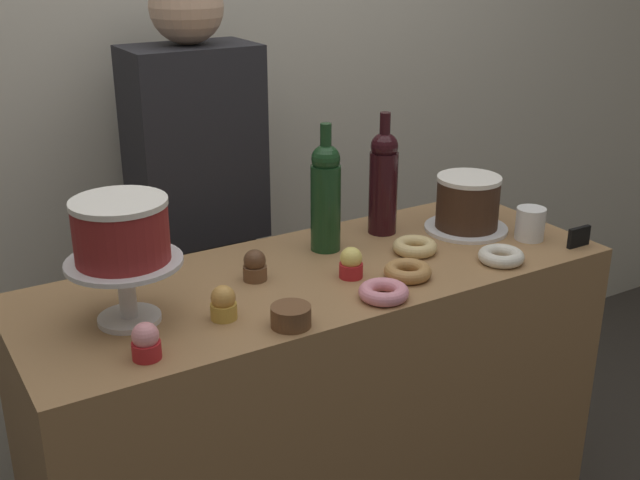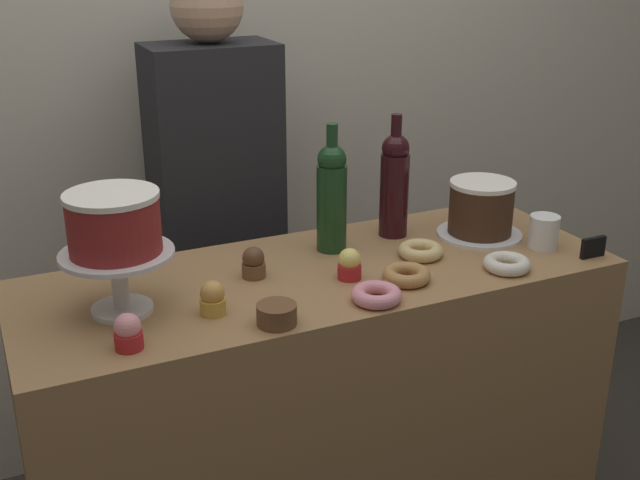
{
  "view_description": "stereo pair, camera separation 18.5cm",
  "coord_description": "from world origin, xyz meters",
  "px_view_note": "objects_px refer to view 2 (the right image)",
  "views": [
    {
      "loc": [
        -0.89,
        -1.48,
        1.68
      ],
      "look_at": [
        0.0,
        0.0,
        1.01
      ],
      "focal_mm": 44.33,
      "sensor_mm": 36.0,
      "label": 1
    },
    {
      "loc": [
        -0.72,
        -1.56,
        1.68
      ],
      "look_at": [
        0.0,
        0.0,
        1.01
      ],
      "focal_mm": 44.33,
      "sensor_mm": 36.0,
      "label": 2
    }
  ],
  "objects_px": {
    "cupcake_lemon": "(350,264)",
    "white_layer_cake": "(114,222)",
    "wine_bottle_green": "(332,195)",
    "price_sign_chalkboard": "(593,247)",
    "donut_maple": "(406,275)",
    "barista_figure": "(218,235)",
    "cupcake_caramel": "(213,298)",
    "cupcake_chocolate": "(254,263)",
    "cake_stand_pedestal": "(119,271)",
    "cookie_stack": "(277,314)",
    "cupcake_strawberry": "(128,332)",
    "donut_pink": "(376,295)",
    "coffee_cup_ceramic": "(544,232)",
    "wine_bottle_dark_red": "(394,183)",
    "chocolate_round_cake": "(481,207)",
    "donut_sugar": "(507,264)",
    "donut_glazed": "(421,251)"
  },
  "relations": [
    {
      "from": "cake_stand_pedestal",
      "to": "cupcake_strawberry",
      "type": "xyz_separation_m",
      "value": [
        -0.02,
        -0.17,
        -0.06
      ]
    },
    {
      "from": "donut_maple",
      "to": "cookie_stack",
      "type": "distance_m",
      "value": 0.36
    },
    {
      "from": "wine_bottle_green",
      "to": "price_sign_chalkboard",
      "type": "height_order",
      "value": "wine_bottle_green"
    },
    {
      "from": "donut_glazed",
      "to": "donut_sugar",
      "type": "relative_size",
      "value": 1.0
    },
    {
      "from": "price_sign_chalkboard",
      "to": "donut_maple",
      "type": "bearing_deg",
      "value": 172.18
    },
    {
      "from": "white_layer_cake",
      "to": "cupcake_caramel",
      "type": "relative_size",
      "value": 2.61
    },
    {
      "from": "donut_maple",
      "to": "donut_sugar",
      "type": "height_order",
      "value": "same"
    },
    {
      "from": "chocolate_round_cake",
      "to": "donut_maple",
      "type": "xyz_separation_m",
      "value": [
        -0.33,
        -0.17,
        -0.06
      ]
    },
    {
      "from": "donut_maple",
      "to": "barista_figure",
      "type": "height_order",
      "value": "barista_figure"
    },
    {
      "from": "donut_glazed",
      "to": "white_layer_cake",
      "type": "bearing_deg",
      "value": 179.55
    },
    {
      "from": "cupcake_strawberry",
      "to": "donut_pink",
      "type": "height_order",
      "value": "cupcake_strawberry"
    },
    {
      "from": "cupcake_chocolate",
      "to": "cookie_stack",
      "type": "distance_m",
      "value": 0.25
    },
    {
      "from": "donut_maple",
      "to": "donut_glazed",
      "type": "distance_m",
      "value": 0.16
    },
    {
      "from": "cupcake_caramel",
      "to": "cupcake_chocolate",
      "type": "bearing_deg",
      "value": 44.72
    },
    {
      "from": "wine_bottle_green",
      "to": "donut_maple",
      "type": "relative_size",
      "value": 2.91
    },
    {
      "from": "cupcake_caramel",
      "to": "coffee_cup_ceramic",
      "type": "height_order",
      "value": "coffee_cup_ceramic"
    },
    {
      "from": "wine_bottle_green",
      "to": "cupcake_caramel",
      "type": "height_order",
      "value": "wine_bottle_green"
    },
    {
      "from": "wine_bottle_dark_red",
      "to": "wine_bottle_green",
      "type": "relative_size",
      "value": 1.0
    },
    {
      "from": "wine_bottle_green",
      "to": "cupcake_strawberry",
      "type": "distance_m",
      "value": 0.66
    },
    {
      "from": "wine_bottle_dark_red",
      "to": "cupcake_chocolate",
      "type": "bearing_deg",
      "value": -166.46
    },
    {
      "from": "donut_pink",
      "to": "coffee_cup_ceramic",
      "type": "bearing_deg",
      "value": 10.55
    },
    {
      "from": "cake_stand_pedestal",
      "to": "donut_glazed",
      "type": "height_order",
      "value": "cake_stand_pedestal"
    },
    {
      "from": "cake_stand_pedestal",
      "to": "cupcake_caramel",
      "type": "xyz_separation_m",
      "value": [
        0.17,
        -0.09,
        -0.06
      ]
    },
    {
      "from": "cupcake_chocolate",
      "to": "donut_sugar",
      "type": "xyz_separation_m",
      "value": [
        0.56,
        -0.22,
        -0.02
      ]
    },
    {
      "from": "cookie_stack",
      "to": "cupcake_strawberry",
      "type": "bearing_deg",
      "value": 175.12
    },
    {
      "from": "white_layer_cake",
      "to": "donut_sugar",
      "type": "relative_size",
      "value": 1.73
    },
    {
      "from": "cake_stand_pedestal",
      "to": "wine_bottle_dark_red",
      "type": "bearing_deg",
      "value": 11.84
    },
    {
      "from": "donut_maple",
      "to": "price_sign_chalkboard",
      "type": "relative_size",
      "value": 1.6
    },
    {
      "from": "cake_stand_pedestal",
      "to": "white_layer_cake",
      "type": "bearing_deg",
      "value": 180.0
    },
    {
      "from": "cupcake_caramel",
      "to": "donut_glazed",
      "type": "height_order",
      "value": "cupcake_caramel"
    },
    {
      "from": "cake_stand_pedestal",
      "to": "cupcake_chocolate",
      "type": "distance_m",
      "value": 0.33
    },
    {
      "from": "wine_bottle_dark_red",
      "to": "donut_sugar",
      "type": "relative_size",
      "value": 2.91
    },
    {
      "from": "price_sign_chalkboard",
      "to": "cupcake_caramel",
      "type": "bearing_deg",
      "value": 174.13
    },
    {
      "from": "wine_bottle_dark_red",
      "to": "donut_maple",
      "type": "xyz_separation_m",
      "value": [
        -0.12,
        -0.28,
        -0.13
      ]
    },
    {
      "from": "wine_bottle_green",
      "to": "donut_maple",
      "type": "height_order",
      "value": "wine_bottle_green"
    },
    {
      "from": "cupcake_lemon",
      "to": "coffee_cup_ceramic",
      "type": "relative_size",
      "value": 0.87
    },
    {
      "from": "cupcake_chocolate",
      "to": "donut_pink",
      "type": "bearing_deg",
      "value": -50.39
    },
    {
      "from": "donut_pink",
      "to": "price_sign_chalkboard",
      "type": "bearing_deg",
      "value": -0.31
    },
    {
      "from": "cupcake_strawberry",
      "to": "cupcake_chocolate",
      "type": "height_order",
      "value": "same"
    },
    {
      "from": "cake_stand_pedestal",
      "to": "cookie_stack",
      "type": "xyz_separation_m",
      "value": [
        0.28,
        -0.19,
        -0.07
      ]
    },
    {
      "from": "wine_bottle_dark_red",
      "to": "cupcake_strawberry",
      "type": "distance_m",
      "value": 0.84
    },
    {
      "from": "wine_bottle_green",
      "to": "cupcake_strawberry",
      "type": "relative_size",
      "value": 4.38
    },
    {
      "from": "cupcake_lemon",
      "to": "white_layer_cake",
      "type": "bearing_deg",
      "value": 174.61
    },
    {
      "from": "chocolate_round_cake",
      "to": "barista_figure",
      "type": "height_order",
      "value": "barista_figure"
    },
    {
      "from": "coffee_cup_ceramic",
      "to": "price_sign_chalkboard",
      "type": "bearing_deg",
      "value": -56.12
    },
    {
      "from": "price_sign_chalkboard",
      "to": "coffee_cup_ceramic",
      "type": "distance_m",
      "value": 0.13
    },
    {
      "from": "chocolate_round_cake",
      "to": "donut_glazed",
      "type": "distance_m",
      "value": 0.24
    },
    {
      "from": "donut_glazed",
      "to": "chocolate_round_cake",
      "type": "bearing_deg",
      "value": 15.03
    },
    {
      "from": "wine_bottle_green",
      "to": "coffee_cup_ceramic",
      "type": "distance_m",
      "value": 0.55
    },
    {
      "from": "chocolate_round_cake",
      "to": "cupcake_chocolate",
      "type": "xyz_separation_m",
      "value": [
        -0.64,
        0.0,
        -0.05
      ]
    }
  ]
}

